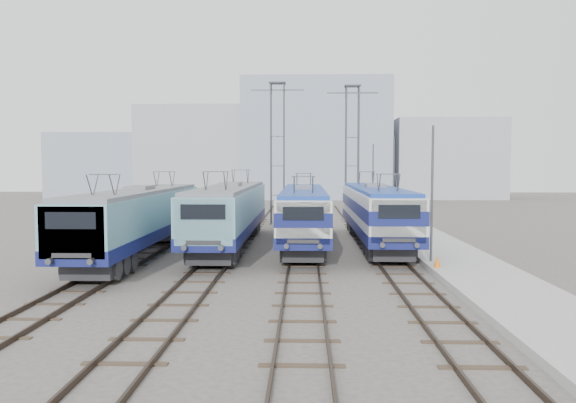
# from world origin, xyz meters

# --- Properties ---
(ground) EXTENTS (160.00, 160.00, 0.00)m
(ground) POSITION_xyz_m (0.00, 0.00, 0.00)
(ground) COLOR #514C47
(platform) EXTENTS (4.00, 70.00, 0.30)m
(platform) POSITION_xyz_m (10.20, 8.00, 0.15)
(platform) COLOR #9E9E99
(platform) RESTS_ON ground
(locomotive_far_left) EXTENTS (2.89, 18.25, 3.43)m
(locomotive_far_left) POSITION_xyz_m (-6.75, 4.46, 2.27)
(locomotive_far_left) COLOR #121856
(locomotive_far_left) RESTS_ON ground
(locomotive_center_left) EXTENTS (2.94, 18.60, 3.50)m
(locomotive_center_left) POSITION_xyz_m (-2.25, 8.22, 2.31)
(locomotive_center_left) COLOR #121856
(locomotive_center_left) RESTS_ON ground
(locomotive_center_right) EXTENTS (2.78, 17.56, 3.30)m
(locomotive_center_right) POSITION_xyz_m (2.25, 8.82, 2.25)
(locomotive_center_right) COLOR #121856
(locomotive_center_right) RESTS_ON ground
(locomotive_far_right) EXTENTS (2.86, 18.05, 3.39)m
(locomotive_far_right) POSITION_xyz_m (6.75, 9.36, 2.30)
(locomotive_far_right) COLOR #121856
(locomotive_far_right) RESTS_ON ground
(catenary_tower_west) EXTENTS (4.50, 1.20, 12.00)m
(catenary_tower_west) POSITION_xyz_m (0.00, 22.00, 6.64)
(catenary_tower_west) COLOR #3F4247
(catenary_tower_west) RESTS_ON ground
(catenary_tower_east) EXTENTS (4.50, 1.20, 12.00)m
(catenary_tower_east) POSITION_xyz_m (6.50, 24.00, 6.64)
(catenary_tower_east) COLOR #3F4247
(catenary_tower_east) RESTS_ON ground
(mast_front) EXTENTS (0.12, 0.12, 7.00)m
(mast_front) POSITION_xyz_m (8.60, 2.00, 3.50)
(mast_front) COLOR #3F4247
(mast_front) RESTS_ON ground
(mast_mid) EXTENTS (0.12, 0.12, 7.00)m
(mast_mid) POSITION_xyz_m (8.60, 14.00, 3.50)
(mast_mid) COLOR #3F4247
(mast_mid) RESTS_ON ground
(mast_rear) EXTENTS (0.12, 0.12, 7.00)m
(mast_rear) POSITION_xyz_m (8.60, 26.00, 3.50)
(mast_rear) COLOR #3F4247
(mast_rear) RESTS_ON ground
(safety_cone) EXTENTS (0.34, 0.34, 0.56)m
(safety_cone) POSITION_xyz_m (8.50, 0.27, 0.58)
(safety_cone) COLOR orange
(safety_cone) RESTS_ON platform
(building_west) EXTENTS (18.00, 12.00, 14.00)m
(building_west) POSITION_xyz_m (-14.00, 62.00, 7.00)
(building_west) COLOR #959BA6
(building_west) RESTS_ON ground
(building_center) EXTENTS (22.00, 14.00, 18.00)m
(building_center) POSITION_xyz_m (4.00, 62.00, 9.00)
(building_center) COLOR #8893A6
(building_center) RESTS_ON ground
(building_east) EXTENTS (16.00, 12.00, 12.00)m
(building_east) POSITION_xyz_m (24.00, 62.00, 6.00)
(building_east) COLOR #959BA6
(building_east) RESTS_ON ground
(building_far_west) EXTENTS (14.00, 10.00, 10.00)m
(building_far_west) POSITION_xyz_m (-30.00, 62.00, 5.00)
(building_far_west) COLOR #8893A6
(building_far_west) RESTS_ON ground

